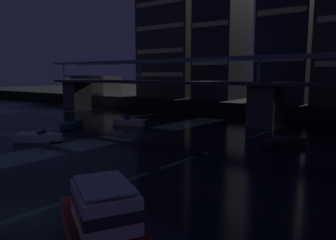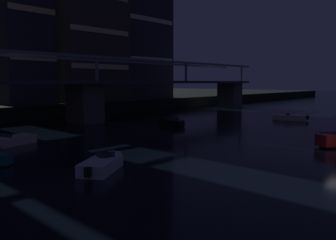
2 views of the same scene
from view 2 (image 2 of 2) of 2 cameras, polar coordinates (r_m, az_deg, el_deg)
river_bridge at (r=52.14m, az=-13.25°, el=4.45°), size 84.93×6.40×9.38m
tower_east_tall at (r=71.81m, az=-13.94°, el=15.92°), size 13.97×12.55×32.36m
tower_east_low at (r=82.46m, az=-5.28°, el=18.30°), size 13.89×10.38×42.31m
speedboat_near_center at (r=36.08m, az=-23.78°, el=-3.03°), size 5.19×2.75×1.16m
speedboat_mid_left at (r=48.04m, az=0.64°, el=-0.33°), size 3.13×5.07×1.16m
speedboat_mid_center at (r=57.22m, az=19.11°, el=0.38°), size 3.07×5.09×1.16m
speedboat_mid_right at (r=24.02m, az=-10.52°, el=-7.03°), size 4.85×3.66×1.16m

